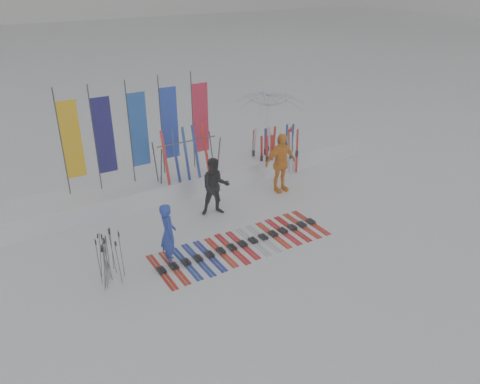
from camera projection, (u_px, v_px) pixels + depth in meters
ground at (265, 251)px, 12.30m from camera, size 120.00×120.00×0.00m
snow_bank at (189, 179)px, 15.70m from camera, size 14.00×1.60×0.60m
person_blue at (168, 234)px, 11.50m from camera, size 0.48×0.65×1.63m
person_black at (215, 187)px, 13.76m from camera, size 1.03×0.91×1.77m
person_yellow at (280, 163)px, 15.16m from camera, size 1.17×0.50×1.98m
tent_canopy at (269, 123)px, 18.10m from camera, size 3.11×3.16×2.50m
ski_row at (242, 244)px, 12.51m from camera, size 4.83×1.68×0.07m
pole_cluster at (108, 259)px, 10.88m from camera, size 0.59×0.82×1.25m
feather_flags at (138, 129)px, 14.28m from camera, size 4.71×0.18×3.20m
ski_rack at (187, 153)px, 14.84m from camera, size 2.04×0.80×1.23m
upright_skis at (275, 151)px, 16.71m from camera, size 1.60×1.10×1.67m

